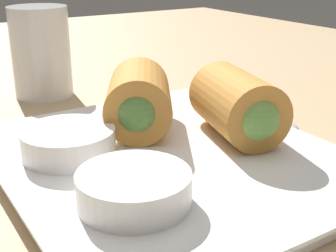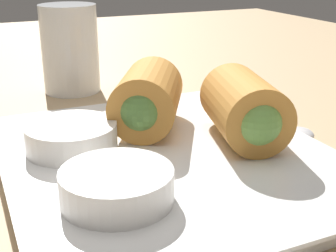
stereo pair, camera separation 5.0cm
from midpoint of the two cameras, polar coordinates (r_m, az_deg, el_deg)
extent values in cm
cube|color=tan|center=(43.09, -2.91, -4.24)|extent=(180.00, 140.00, 2.00)
cube|color=white|center=(38.85, -3.69, -4.55)|extent=(28.54, 25.07, 1.20)
cube|color=white|center=(38.54, -3.72, -3.54)|extent=(29.68, 26.07, 0.30)
cylinder|color=#C68438|center=(41.09, 5.01, 2.56)|extent=(10.14, 7.95, 5.82)
sphere|color=#6B9E47|center=(37.97, 7.03, 0.94)|extent=(3.78, 3.78, 3.78)
cylinder|color=#C68438|center=(42.85, -6.95, 3.25)|extent=(10.64, 9.50, 5.82)
sphere|color=#56843D|center=(39.44, -7.32, 1.69)|extent=(3.78, 3.78, 3.78)
cylinder|color=white|center=(38.97, -15.66, -2.00)|extent=(7.57, 7.57, 2.23)
cylinder|color=maroon|center=(38.64, -15.79, -0.75)|extent=(6.21, 6.21, 0.40)
cylinder|color=white|center=(30.82, -8.86, -7.69)|extent=(7.57, 7.57, 2.23)
cylinder|color=#477038|center=(30.40, -8.95, -6.17)|extent=(6.21, 6.21, 0.40)
cylinder|color=silver|center=(57.70, 8.06, 3.45)|extent=(10.96, 5.76, 0.50)
ellipsoid|color=silver|center=(47.25, 11.31, -0.30)|extent=(3.88, 3.55, 1.08)
cylinder|color=silver|center=(60.19, -17.58, 8.55)|extent=(7.07, 7.07, 10.93)
camera|label=1|loc=(0.03, -93.81, -1.43)|focal=50.00mm
camera|label=2|loc=(0.03, 86.19, 1.43)|focal=50.00mm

